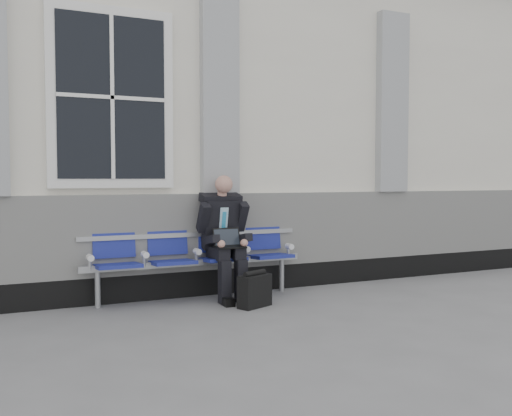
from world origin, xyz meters
name	(u,v)px	position (x,y,z in m)	size (l,w,h in m)	color
ground	(105,341)	(0.00, 0.00, 0.00)	(70.00, 70.00, 0.00)	slate
station_building	(57,117)	(-0.02, 3.47, 2.22)	(14.40, 4.40, 4.49)	silver
bench	(195,251)	(1.25, 1.32, 0.55)	(2.60, 0.47, 0.91)	#9EA0A3
businessman	(224,232)	(1.55, 1.19, 0.76)	(0.56, 0.76, 1.41)	black
briefcase	(255,290)	(1.69, 0.64, 0.18)	(0.42, 0.30, 0.40)	black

